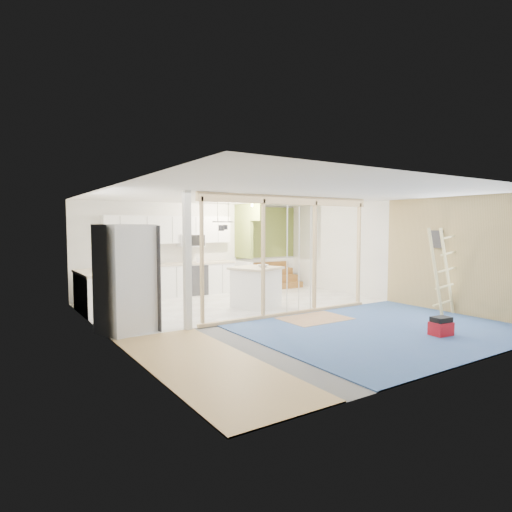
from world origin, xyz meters
TOP-DOWN VIEW (x-y plane):
  - room at (0.00, 0.00)m, footprint 7.01×8.01m
  - floor_overlays at (0.07, 0.06)m, footprint 7.00×8.00m
  - stud_frame at (-0.27, -0.00)m, footprint 4.66×0.14m
  - base_cabinets at (-1.61, 3.36)m, footprint 4.45×2.24m
  - upper_cabinets at (-0.84, 3.82)m, footprint 3.60×0.41m
  - green_partition at (2.04, 3.66)m, footprint 2.25×1.51m
  - pot_rack at (-0.31, 1.89)m, footprint 0.52×0.52m
  - sheathing_panel at (3.48, -2.00)m, footprint 0.02×4.00m
  - electrical_panel at (3.43, -1.40)m, footprint 0.04×0.30m
  - ceiling_light at (1.40, 3.00)m, footprint 0.32×0.32m
  - fridge at (-3.11, 0.45)m, footprint 1.05×1.02m
  - island at (0.19, 1.17)m, footprint 1.29×1.29m
  - bowl at (0.32, 1.07)m, footprint 0.27×0.27m
  - soap_bottle_a at (-2.46, 3.68)m, footprint 0.13×0.13m
  - soap_bottle_b at (-0.16, 3.63)m, footprint 0.10×0.10m
  - toolbox at (1.47, -2.85)m, footprint 0.39×0.31m
  - ladder at (3.12, -1.78)m, footprint 1.01×0.18m

SIDE VIEW (x-z plane):
  - floor_overlays at x=0.07m, z-range 0.00..0.02m
  - toolbox at x=1.47m, z-range -0.01..0.34m
  - base_cabinets at x=-1.61m, z-range 0.00..0.93m
  - island at x=0.19m, z-range 0.00..0.97m
  - green_partition at x=2.04m, z-range -0.36..2.24m
  - ladder at x=3.12m, z-range 0.02..1.92m
  - fridge at x=-3.11m, z-range 0.00..1.98m
  - bowl at x=0.32m, z-range 0.98..1.04m
  - soap_bottle_b at x=-0.16m, z-range 0.93..1.11m
  - soap_bottle_a at x=-2.46m, z-range 0.93..1.24m
  - sheathing_panel at x=3.48m, z-range 0.00..2.60m
  - room at x=0.00m, z-range 0.00..2.61m
  - stud_frame at x=-0.27m, z-range 0.31..2.91m
  - electrical_panel at x=3.43m, z-range 1.45..1.85m
  - upper_cabinets at x=-0.84m, z-range 1.39..2.25m
  - pot_rack at x=-0.31m, z-range 1.64..2.36m
  - ceiling_light at x=1.40m, z-range 2.50..2.58m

